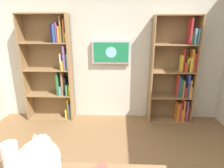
% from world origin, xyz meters
% --- Properties ---
extents(wall_back, '(4.52, 0.06, 2.70)m').
position_xyz_m(wall_back, '(0.00, -2.23, 1.35)').
color(wall_back, beige).
rests_on(wall_back, ground).
extents(bookshelf_left, '(0.82, 0.28, 2.01)m').
position_xyz_m(bookshelf_left, '(-1.30, -2.06, 0.94)').
color(bookshelf_left, '#937047').
rests_on(bookshelf_left, ground).
extents(bookshelf_right, '(0.91, 0.28, 2.04)m').
position_xyz_m(bookshelf_right, '(1.09, -2.07, 1.03)').
color(bookshelf_right, '#937047').
rests_on(bookshelf_right, ground).
extents(wall_mounted_tv, '(0.73, 0.07, 0.44)m').
position_xyz_m(wall_mounted_tv, '(-0.03, -2.15, 1.35)').
color(wall_mounted_tv, '#B7B7BC').
extents(paper_towel_roll, '(0.11, 0.11, 0.27)m').
position_xyz_m(paper_towel_roll, '(0.57, 0.29, 0.88)').
color(paper_towel_roll, white).
rests_on(paper_towel_roll, desk).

